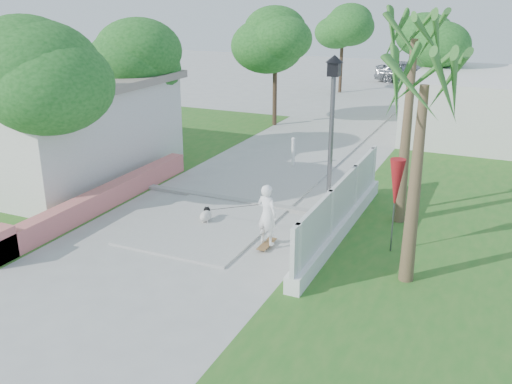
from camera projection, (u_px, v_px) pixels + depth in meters
The scene contains 22 objects.
ground at pixel (110, 296), 11.68m from camera, with size 90.00×90.00×0.00m, color #B7B7B2.
path_strip at pixel (359, 114), 28.85m from camera, with size 3.20×36.00×0.06m, color #B7B7B2.
curb at pixel (238, 201), 16.82m from camera, with size 6.50×0.25×0.10m, color #999993.
grass_left at pixel (93, 158), 21.27m from camera, with size 8.00×20.00×0.01m, color #286921.
grass_right at pixel (496, 216), 15.83m from camera, with size 8.00×20.00×0.01m, color #286921.
pink_wall at pixel (94, 203), 15.91m from camera, with size 0.45×8.20×0.80m.
house_left at pixel (27, 124), 19.40m from camera, with size 8.40×7.40×3.23m.
lattice_fence at pixel (341, 214), 14.48m from camera, with size 0.35×7.00×1.50m.
building_right at pixel (487, 105), 24.38m from camera, with size 6.00×8.00×2.60m, color silver.
street_lamp at pixel (331, 136), 14.47m from camera, with size 0.44×0.44×4.44m.
bollard at pixel (293, 151), 20.00m from camera, with size 0.14×0.14×1.09m.
patio_umbrella at pixel (396, 185), 13.12m from camera, with size 0.36×0.36×2.30m.
tree_left_near at pixel (30, 76), 14.71m from camera, with size 3.60×3.60×5.28m.
tree_left_mid at pixel (128, 64), 19.93m from camera, with size 3.20×3.20×4.85m.
tree_path_left at pixel (276, 40), 25.29m from camera, with size 3.40×3.40×5.23m.
tree_path_right at pixel (432, 46), 26.43m from camera, with size 3.00×3.00×4.79m.
tree_path_far at pixel (343, 28), 33.81m from camera, with size 3.20×3.20×5.17m.
palm_far at pixel (414, 52), 13.98m from camera, with size 1.80×1.80×5.30m.
palm_near at pixel (423, 98), 11.01m from camera, with size 1.80×1.80×4.70m.
skateboarder at pixel (239, 209), 14.36m from camera, with size 2.40×1.32×1.60m.
dog at pixel (206, 215), 15.27m from camera, with size 0.40×0.58×0.42m.
parked_car at pixel (410, 72), 38.01m from camera, with size 1.84×4.58×1.56m, color #AFB1B7.
Camera 1 is at (6.97, -8.15, 5.90)m, focal length 40.00 mm.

